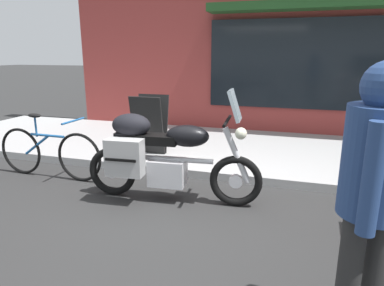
{
  "coord_description": "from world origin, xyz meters",
  "views": [
    {
      "loc": [
        1.12,
        -3.51,
        1.78
      ],
      "look_at": [
        -0.1,
        0.44,
        0.7
      ],
      "focal_mm": 32.28,
      "sensor_mm": 36.0,
      "label": 1
    }
  ],
  "objects_px": {
    "sandwich_board_sign": "(150,124)",
    "pedestrian_walking": "(375,178)",
    "touring_motorcycle": "(160,154)",
    "parked_bicycle": "(49,152)"
  },
  "relations": [
    {
      "from": "sandwich_board_sign",
      "to": "pedestrian_walking",
      "type": "bearing_deg",
      "value": -48.59
    },
    {
      "from": "touring_motorcycle",
      "to": "sandwich_board_sign",
      "type": "distance_m",
      "value": 1.74
    },
    {
      "from": "touring_motorcycle",
      "to": "parked_bicycle",
      "type": "relative_size",
      "value": 1.27
    },
    {
      "from": "touring_motorcycle",
      "to": "pedestrian_walking",
      "type": "bearing_deg",
      "value": -39.54
    },
    {
      "from": "touring_motorcycle",
      "to": "parked_bicycle",
      "type": "height_order",
      "value": "touring_motorcycle"
    },
    {
      "from": "parked_bicycle",
      "to": "pedestrian_walking",
      "type": "relative_size",
      "value": 0.99
    },
    {
      "from": "parked_bicycle",
      "to": "sandwich_board_sign",
      "type": "relative_size",
      "value": 1.78
    },
    {
      "from": "parked_bicycle",
      "to": "sandwich_board_sign",
      "type": "xyz_separation_m",
      "value": [
        1.05,
        1.25,
        0.23
      ]
    },
    {
      "from": "parked_bicycle",
      "to": "touring_motorcycle",
      "type": "bearing_deg",
      "value": -8.7
    },
    {
      "from": "parked_bicycle",
      "to": "pedestrian_walking",
      "type": "xyz_separation_m",
      "value": [
        3.86,
        -1.93,
        0.72
      ]
    }
  ]
}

